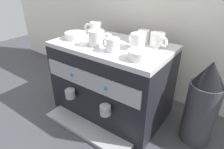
{
  "coord_description": "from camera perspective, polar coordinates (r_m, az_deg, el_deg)",
  "views": [
    {
      "loc": [
        0.59,
        -0.81,
        0.78
      ],
      "look_at": [
        0.0,
        0.0,
        0.25
      ],
      "focal_mm": 30.59,
      "sensor_mm": 36.0,
      "label": 1
    }
  ],
  "objects": [
    {
      "name": "ground_plane",
      "position": [
        1.27,
        -0.0,
        -10.05
      ],
      "size": [
        4.0,
        4.0,
        0.0
      ],
      "primitive_type": "plane",
      "color": "#38383D"
    },
    {
      "name": "tiled_backsplash_wall",
      "position": [
        1.33,
        9.15,
        15.86
      ],
      "size": [
        2.8,
        0.03,
        1.03
      ],
      "primitive_type": "cube",
      "color": "silver",
      "rests_on": "ground_plane"
    },
    {
      "name": "espresso_machine",
      "position": [
        1.15,
        -0.13,
        -1.47
      ],
      "size": [
        0.65,
        0.5,
        0.44
      ],
      "color": "black",
      "rests_on": "ground_plane"
    },
    {
      "name": "ceramic_cup_0",
      "position": [
        0.94,
        0.03,
        8.9
      ],
      "size": [
        0.1,
        0.07,
        0.07
      ],
      "color": "white",
      "rests_on": "espresso_machine"
    },
    {
      "name": "ceramic_cup_1",
      "position": [
        1.08,
        9.33,
        11.14
      ],
      "size": [
        0.06,
        0.1,
        0.07
      ],
      "color": "white",
      "rests_on": "espresso_machine"
    },
    {
      "name": "ceramic_cup_2",
      "position": [
        0.98,
        7.57,
        9.88
      ],
      "size": [
        0.11,
        0.07,
        0.08
      ],
      "color": "white",
      "rests_on": "espresso_machine"
    },
    {
      "name": "ceramic_cup_3",
      "position": [
        1.02,
        -4.39,
        10.8
      ],
      "size": [
        0.12,
        0.09,
        0.08
      ],
      "color": "white",
      "rests_on": "espresso_machine"
    },
    {
      "name": "ceramic_cup_4",
      "position": [
        1.04,
        13.57,
        10.11
      ],
      "size": [
        0.11,
        0.08,
        0.07
      ],
      "color": "white",
      "rests_on": "espresso_machine"
    },
    {
      "name": "ceramic_cup_5",
      "position": [
        1.25,
        -5.05,
        13.73
      ],
      "size": [
        0.11,
        0.08,
        0.07
      ],
      "color": "white",
      "rests_on": "espresso_machine"
    },
    {
      "name": "ceramic_bowl_0",
      "position": [
        1.16,
        -10.78,
        11.33
      ],
      "size": [
        0.13,
        0.13,
        0.04
      ],
      "color": "white",
      "rests_on": "espresso_machine"
    },
    {
      "name": "ceramic_bowl_1",
      "position": [
        0.86,
        8.14,
        5.82
      ],
      "size": [
        0.11,
        0.11,
        0.04
      ],
      "color": "white",
      "rests_on": "espresso_machine"
    },
    {
      "name": "coffee_grinder",
      "position": [
        1.04,
        25.36,
        -8.19
      ],
      "size": [
        0.15,
        0.15,
        0.45
      ],
      "color": "#333338",
      "rests_on": "ground_plane"
    },
    {
      "name": "milk_pitcher",
      "position": [
        1.5,
        -13.89,
        -1.34
      ],
      "size": [
        0.1,
        0.1,
        0.15
      ],
      "primitive_type": "cylinder",
      "color": "#B7B7BC",
      "rests_on": "ground_plane"
    }
  ]
}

